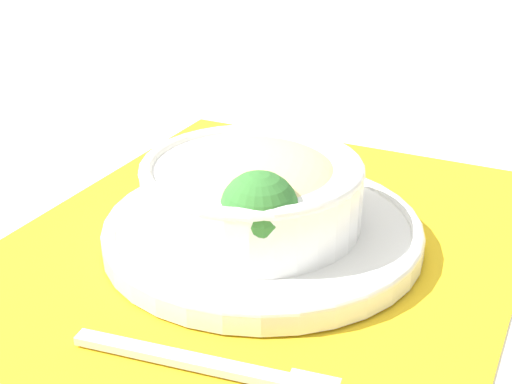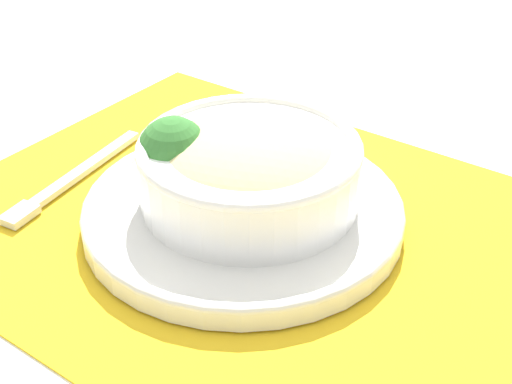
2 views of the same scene
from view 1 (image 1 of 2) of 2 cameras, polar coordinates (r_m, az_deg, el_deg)
The scene contains 9 objects.
ground_plane at distance 0.62m, azimuth 0.53°, elevation -4.27°, with size 4.00×4.00×0.00m, color white.
placemat at distance 0.62m, azimuth 0.53°, elevation -4.11°, with size 0.53×0.44×0.00m.
plate at distance 0.62m, azimuth 0.54°, elevation -3.03°, with size 0.27×0.27×0.02m.
bowl at distance 0.60m, azimuth -0.26°, elevation 0.47°, with size 0.19×0.19×0.07m.
broccoli_floret at distance 0.54m, azimuth 0.30°, elevation -1.51°, with size 0.06×0.06×0.07m.
carrot_slice_near at distance 0.63m, azimuth 4.76°, elevation -1.52°, with size 0.04×0.04×0.01m.
carrot_slice_middle at distance 0.64m, azimuth 4.10°, elevation -1.09°, with size 0.04×0.04×0.01m.
carrot_slice_far at distance 0.65m, azimuth 3.25°, elevation -0.75°, with size 0.04×0.04×0.01m.
fork at distance 0.47m, azimuth -2.24°, elevation -13.98°, with size 0.03×0.18×0.01m.
Camera 1 is at (0.50, 0.21, 0.31)m, focal length 50.00 mm.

